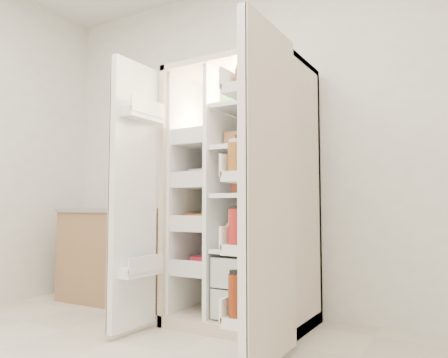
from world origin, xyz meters
The scene contains 5 objects.
wall_back centered at (0.00, 2.00, 1.35)m, with size 4.00×0.02×2.70m, color white.
refrigerator centered at (0.06, 1.65, 0.74)m, with size 0.92×0.70×1.80m.
freezer_door centered at (-0.45, 1.05, 0.89)m, with size 0.15×0.40×1.72m.
fridge_door centered at (0.53, 0.96, 0.87)m, with size 0.17×0.58×1.72m.
kitchen_counter centered at (-1.17, 1.71, 0.40)m, with size 1.10×0.59×0.80m.
Camera 1 is at (1.45, -1.03, 0.80)m, focal length 34.00 mm.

